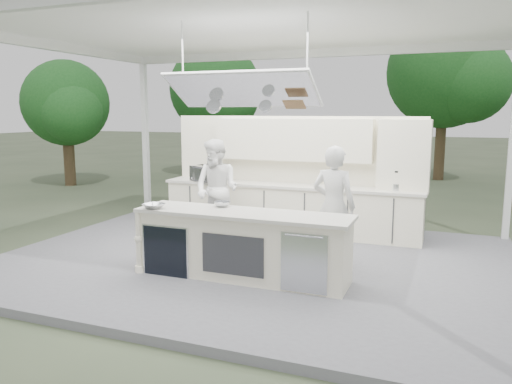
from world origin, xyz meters
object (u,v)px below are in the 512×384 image
at_px(back_counter, 289,208).
at_px(sous_chef, 217,189).
at_px(demo_island, 241,245).
at_px(head_chef, 334,206).

height_order(back_counter, sous_chef, sous_chef).
relative_size(demo_island, head_chef, 1.69).
relative_size(head_chef, sous_chef, 1.00).
bearing_deg(back_counter, demo_island, -86.37).
height_order(back_counter, head_chef, head_chef).
height_order(demo_island, sous_chef, sous_chef).
distance_m(demo_island, sous_chef, 2.30).
xyz_separation_m(back_counter, head_chef, (1.26, -1.75, 0.44)).
bearing_deg(demo_island, head_chef, 44.49).
relative_size(back_counter, sous_chef, 2.75).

